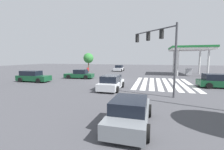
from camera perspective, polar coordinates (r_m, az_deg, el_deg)
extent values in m
plane|color=#47474C|center=(21.80, 0.00, -2.41)|extent=(120.56, 120.56, 0.00)
cube|color=silver|center=(21.62, 27.64, -3.20)|extent=(10.58, 0.60, 0.01)
cube|color=silver|center=(21.43, 25.16, -3.16)|extent=(10.58, 0.60, 0.01)
cube|color=silver|center=(21.28, 22.64, -3.11)|extent=(10.58, 0.60, 0.01)
cube|color=silver|center=(21.17, 20.09, -3.05)|extent=(10.58, 0.60, 0.01)
cube|color=silver|center=(21.10, 17.52, -2.99)|extent=(10.58, 0.60, 0.01)
cube|color=silver|center=(21.08, 14.93, -2.92)|extent=(10.58, 0.60, 0.01)
cube|color=silver|center=(21.10, 12.35, -2.84)|extent=(10.58, 0.60, 0.01)
cube|color=silver|center=(21.16, 9.78, -2.76)|extent=(10.58, 0.60, 0.01)
cylinder|color=#47474C|center=(13.53, 22.98, 4.97)|extent=(0.18, 0.18, 6.22)
cylinder|color=#47474C|center=(15.47, 15.42, 16.00)|extent=(3.78, 3.78, 0.12)
cube|color=black|center=(14.69, 18.36, 14.58)|extent=(0.40, 0.40, 0.84)
sphere|color=red|center=(14.79, 17.88, 14.53)|extent=(0.16, 0.16, 0.16)
cube|color=black|center=(15.86, 13.64, 14.08)|extent=(0.40, 0.40, 0.84)
sphere|color=gold|center=(15.98, 13.23, 14.03)|extent=(0.16, 0.16, 0.16)
cube|color=black|center=(17.12, 9.60, 13.58)|extent=(0.40, 0.40, 0.84)
sphere|color=green|center=(17.24, 9.25, 13.54)|extent=(0.16, 0.16, 0.16)
cube|color=#144728|center=(25.53, -12.40, -0.17)|extent=(2.03, 4.88, 0.61)
cube|color=black|center=(25.36, -11.87, 1.27)|extent=(1.66, 2.14, 0.68)
cylinder|color=black|center=(25.39, -16.23, -0.65)|extent=(0.27, 0.69, 0.68)
cylinder|color=black|center=(26.93, -14.56, -0.21)|extent=(0.27, 0.69, 0.68)
cylinder|color=black|center=(24.20, -9.97, -0.83)|extent=(0.27, 0.69, 0.68)
cylinder|color=black|center=(25.81, -8.62, -0.36)|extent=(0.27, 0.69, 0.68)
cube|color=silver|center=(16.11, -0.23, -3.65)|extent=(4.53, 1.93, 0.68)
cube|color=black|center=(15.90, -0.33, -1.34)|extent=(2.61, 1.72, 0.66)
cylinder|color=black|center=(17.73, -2.03, -3.35)|extent=(0.67, 0.22, 0.67)
cylinder|color=black|center=(17.26, 4.13, -3.62)|extent=(0.67, 0.22, 0.67)
cylinder|color=black|center=(15.13, -5.21, -5.05)|extent=(0.67, 0.22, 0.67)
cylinder|color=black|center=(14.57, 1.98, -5.47)|extent=(0.67, 0.22, 0.67)
cube|color=#144728|center=(20.87, 35.73, -2.54)|extent=(1.99, 4.47, 0.68)
cube|color=black|center=(20.66, 34.97, -0.63)|extent=(1.74, 2.63, 0.70)
cylinder|color=black|center=(21.28, 31.33, -2.64)|extent=(0.24, 0.68, 0.67)
cylinder|color=black|center=(19.53, 33.06, -3.47)|extent=(0.24, 0.68, 0.67)
cube|color=#144728|center=(24.08, -27.65, -1.00)|extent=(1.69, 4.80, 0.72)
cube|color=black|center=(24.30, -28.48, 0.65)|extent=(1.51, 2.73, 0.66)
cylinder|color=black|center=(23.79, -23.59, -1.40)|extent=(0.22, 0.67, 0.67)
cylinder|color=black|center=(22.49, -26.30, -1.94)|extent=(0.22, 0.67, 0.67)
cylinder|color=black|center=(25.73, -28.79, -1.10)|extent=(0.22, 0.67, 0.67)
cylinder|color=black|center=(24.53, -31.54, -1.59)|extent=(0.22, 0.67, 0.67)
cube|color=silver|center=(39.34, 2.65, 2.26)|extent=(4.27, 2.05, 0.66)
cube|color=black|center=(39.55, 2.74, 3.28)|extent=(2.06, 1.80, 0.71)
cylinder|color=black|center=(37.86, 3.63, 1.84)|extent=(0.72, 0.24, 0.72)
cylinder|color=black|center=(38.35, 0.74, 1.91)|extent=(0.72, 0.24, 0.72)
cylinder|color=black|center=(40.41, 4.46, 2.12)|extent=(0.72, 0.24, 0.72)
cylinder|color=black|center=(40.86, 1.73, 2.18)|extent=(0.72, 0.24, 0.72)
cube|color=gray|center=(7.78, 6.82, -14.76)|extent=(4.34, 1.83, 0.64)
cube|color=black|center=(7.39, 6.62, -11.01)|extent=(2.14, 1.62, 0.56)
cylinder|color=black|center=(9.24, 2.41, -12.34)|extent=(0.71, 0.23, 0.71)
cylinder|color=black|center=(9.02, 14.03, -13.00)|extent=(0.71, 0.23, 0.71)
cylinder|color=black|center=(6.85, -3.04, -19.26)|extent=(0.71, 0.23, 0.71)
cylinder|color=black|center=(6.55, 13.28, -20.67)|extent=(0.71, 0.23, 0.71)
cube|color=silver|center=(33.94, 27.57, 8.63)|extent=(7.32, 7.32, 0.35)
cube|color=#196B2D|center=(33.96, 27.60, 9.23)|extent=(7.47, 7.47, 0.36)
cube|color=#B2B2B7|center=(34.00, 27.19, 1.14)|extent=(0.70, 1.10, 1.30)
cylinder|color=silver|center=(32.09, 32.80, 3.80)|extent=(0.36, 0.36, 4.92)
cylinder|color=silver|center=(37.01, 30.38, 4.14)|extent=(0.36, 0.36, 4.92)
cylinder|color=silver|center=(30.91, 23.71, 4.22)|extent=(0.36, 0.36, 4.92)
cylinder|color=silver|center=(35.99, 22.47, 4.49)|extent=(0.36, 0.36, 4.92)
cylinder|color=#232842|center=(31.47, -9.06, 0.91)|extent=(0.14, 0.14, 0.77)
cylinder|color=#232842|center=(31.42, -9.34, 0.90)|extent=(0.14, 0.14, 0.77)
cube|color=#B22328|center=(31.39, -9.22, 2.16)|extent=(0.41, 0.41, 0.61)
sphere|color=#8C6647|center=(31.36, -9.23, 2.90)|extent=(0.21, 0.21, 0.21)
cylinder|color=brown|center=(37.76, -8.90, 3.01)|extent=(0.26, 0.26, 2.35)
sphere|color=#337F38|center=(37.70, -8.96, 6.39)|extent=(2.48, 2.48, 2.48)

